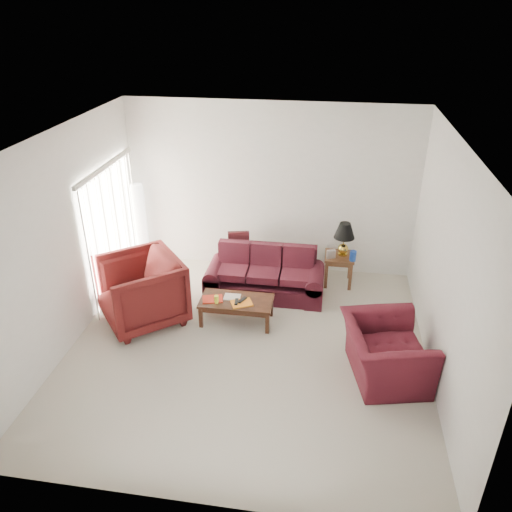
{
  "coord_description": "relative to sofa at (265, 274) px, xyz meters",
  "views": [
    {
      "loc": [
        1.0,
        -5.62,
        4.47
      ],
      "look_at": [
        0.0,
        0.85,
        1.05
      ],
      "focal_mm": 35.0,
      "sensor_mm": 36.0,
      "label": 1
    }
  ],
  "objects": [
    {
      "name": "floor",
      "position": [
        -0.05,
        -1.48,
        -0.4
      ],
      "size": [
        5.0,
        5.0,
        0.0
      ],
      "primitive_type": "plane",
      "color": "#BCB6A1",
      "rests_on": "ground"
    },
    {
      "name": "blue_canister",
      "position": [
        1.42,
        0.42,
        0.23
      ],
      "size": [
        0.13,
        0.13,
        0.18
      ],
      "primitive_type": "cylinder",
      "rotation": [
        0.0,
        0.0,
        -0.19
      ],
      "color": "navy",
      "rests_on": "end_table"
    },
    {
      "name": "yellow_glass",
      "position": [
        -0.6,
        -0.95,
        0.05
      ],
      "size": [
        0.07,
        0.07,
        0.12
      ],
      "primitive_type": "cylinder",
      "rotation": [
        0.0,
        0.0,
        0.01
      ],
      "color": "yellow",
      "rests_on": "coffee_table"
    },
    {
      "name": "floor_lamp",
      "position": [
        -2.37,
        0.72,
        0.4
      ],
      "size": [
        0.31,
        0.31,
        1.59
      ],
      "primitive_type": null,
      "rotation": [
        0.0,
        0.0,
        -0.23
      ],
      "color": "white",
      "rests_on": "ground"
    },
    {
      "name": "remote_a",
      "position": [
        -0.3,
        -0.93,
        0.02
      ],
      "size": [
        0.06,
        0.17,
        0.02
      ],
      "primitive_type": "cube",
      "rotation": [
        0.0,
        0.0,
        0.08
      ],
      "color": "black",
      "rests_on": "coffee_table"
    },
    {
      "name": "throw_pillow",
      "position": [
        -0.55,
        0.63,
        0.24
      ],
      "size": [
        0.4,
        0.26,
        0.39
      ],
      "primitive_type": "cube",
      "rotation": [
        -0.21,
        0.0,
        0.22
      ],
      "color": "black",
      "rests_on": "sofa"
    },
    {
      "name": "armchair_left",
      "position": [
        -1.74,
        -1.03,
        0.13
      ],
      "size": [
        1.61,
        1.61,
        1.06
      ],
      "primitive_type": "imported",
      "rotation": [
        0.0,
        0.0,
        -0.88
      ],
      "color": "#43100F",
      "rests_on": "ground"
    },
    {
      "name": "magazine_red",
      "position": [
        -0.68,
        -0.88,
        -0.0
      ],
      "size": [
        0.35,
        0.3,
        0.02
      ],
      "primitive_type": "cube",
      "rotation": [
        0.0,
        0.0,
        0.27
      ],
      "color": "#B12311",
      "rests_on": "coffee_table"
    },
    {
      "name": "armchair_right",
      "position": [
        1.82,
        -1.76,
        -0.02
      ],
      "size": [
        1.24,
        1.35,
        0.75
      ],
      "primitive_type": "imported",
      "rotation": [
        0.0,
        0.0,
        1.79
      ],
      "color": "#400E17",
      "rests_on": "ground"
    },
    {
      "name": "blinds",
      "position": [
        -2.47,
        -0.18,
        0.68
      ],
      "size": [
        0.1,
        2.0,
        2.16
      ],
      "primitive_type": "cube",
      "color": "silver",
      "rests_on": "ground"
    },
    {
      "name": "magazine_white",
      "position": [
        -0.39,
        -0.78,
        -0.0
      ],
      "size": [
        0.25,
        0.19,
        0.01
      ],
      "primitive_type": "cube",
      "rotation": [
        0.0,
        0.0,
        0.02
      ],
      "color": "white",
      "rests_on": "coffee_table"
    },
    {
      "name": "table_lamp",
      "position": [
        1.26,
        0.61,
        0.44
      ],
      "size": [
        0.45,
        0.45,
        0.59
      ],
      "primitive_type": null,
      "rotation": [
        0.0,
        0.0,
        -0.34
      ],
      "color": "#B49738",
      "rests_on": "end_table"
    },
    {
      "name": "sofa",
      "position": [
        0.0,
        0.0,
        0.0
      ],
      "size": [
        1.99,
        0.95,
        0.8
      ],
      "primitive_type": null,
      "rotation": [
        0.0,
        0.0,
        0.06
      ],
      "color": "black",
      "rests_on": "ground"
    },
    {
      "name": "picture_frame",
      "position": [
        1.07,
        0.74,
        0.23
      ],
      "size": [
        0.18,
        0.21,
        0.06
      ],
      "primitive_type": "cube",
      "rotation": [
        1.36,
        0.0,
        0.28
      ],
      "color": "silver",
      "rests_on": "end_table"
    },
    {
      "name": "end_table",
      "position": [
        1.21,
        0.58,
        -0.13
      ],
      "size": [
        0.53,
        0.53,
        0.54
      ],
      "primitive_type": null,
      "rotation": [
        0.0,
        0.0,
        -0.07
      ],
      "color": "#4E361B",
      "rests_on": "ground"
    },
    {
      "name": "clock",
      "position": [
        1.06,
        0.46,
        0.22
      ],
      "size": [
        0.16,
        0.11,
        0.15
      ],
      "primitive_type": "cube",
      "rotation": [
        0.0,
        0.0,
        0.4
      ],
      "color": "silver",
      "rests_on": "end_table"
    },
    {
      "name": "coffee_table",
      "position": [
        -0.32,
        -0.84,
        -0.2
      ],
      "size": [
        1.18,
        0.72,
        0.39
      ],
      "primitive_type": null,
      "rotation": [
        0.0,
        0.0,
        -0.16
      ],
      "color": "black",
      "rests_on": "ground"
    },
    {
      "name": "remote_b",
      "position": [
        -0.22,
        -0.87,
        0.02
      ],
      "size": [
        0.13,
        0.19,
        0.02
      ],
      "primitive_type": "cube",
      "rotation": [
        0.0,
        0.0,
        -0.44
      ],
      "color": "black",
      "rests_on": "coffee_table"
    },
    {
      "name": "magazine_orange",
      "position": [
        -0.22,
        -0.93,
        -0.0
      ],
      "size": [
        0.38,
        0.34,
        0.02
      ],
      "primitive_type": "cube",
      "rotation": [
        0.0,
        0.0,
        0.43
      ],
      "color": "orange",
      "rests_on": "coffee_table"
    }
  ]
}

